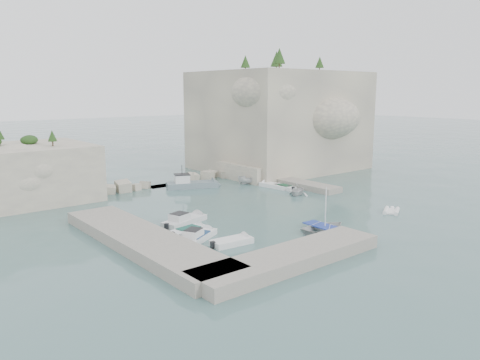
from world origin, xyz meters
TOP-DOWN VIEW (x-y plane):
  - ground at (0.00, 0.00)m, footprint 400.00×400.00m
  - cliff_east at (23.00, 23.00)m, footprint 26.00×22.00m
  - cliff_terrace at (13.00, 18.00)m, footprint 8.00×10.00m
  - outcrop_west at (-20.00, 25.00)m, footprint 16.00×14.00m
  - quay_west at (-17.00, -1.00)m, footprint 5.00×24.00m
  - quay_south at (-10.00, -12.50)m, footprint 18.00×4.00m
  - ledge_east at (13.50, 10.00)m, footprint 3.00×16.00m
  - breakwater at (-1.00, 22.00)m, footprint 28.00×3.00m
  - motorboat_b at (-10.07, 2.93)m, footprint 6.05×3.36m
  - motorboat_e at (-10.52, -5.61)m, footprint 4.34×2.11m
  - motorboat_d at (-12.25, -2.63)m, footprint 5.74×4.07m
  - motorboat_c at (-11.75, -0.37)m, footprint 4.53×2.24m
  - rowboat at (-0.82, -8.31)m, footprint 5.22×3.80m
  - inflatable_dinghy at (10.79, -8.31)m, footprint 3.42×2.77m
  - tender_east_a at (9.05, 4.87)m, footprint 3.93×3.60m
  - tender_east_b at (10.49, 8.77)m, footprint 1.51×3.92m
  - tender_east_c at (10.21, 10.45)m, footprint 2.28×5.50m
  - tender_east_d at (9.35, 14.77)m, footprint 4.42×3.16m
  - work_boat at (0.88, 17.94)m, footprint 8.27×5.41m
  - rowboat_mast at (-0.82, -8.31)m, footprint 0.10×0.10m
  - vegetation at (17.83, 24.40)m, footprint 53.48×13.88m

SIDE VIEW (x-z plane):
  - ground at x=0.00m, z-range 0.00..0.00m
  - motorboat_b at x=-10.07m, z-range -0.70..0.70m
  - motorboat_e at x=-10.52m, z-range -0.35..0.35m
  - motorboat_d at x=-12.25m, z-range -0.70..0.70m
  - motorboat_c at x=-11.75m, z-range -0.35..0.35m
  - rowboat at x=-0.82m, z-range -0.53..0.53m
  - inflatable_dinghy at x=10.79m, z-range -0.22..0.22m
  - tender_east_a at x=9.05m, z-range -0.88..0.88m
  - tender_east_b at x=10.49m, z-range -0.35..0.35m
  - tender_east_c at x=10.21m, z-range -0.35..0.35m
  - tender_east_d at x=9.35m, z-range -0.80..0.80m
  - work_boat at x=0.88m, z-range -1.10..1.10m
  - ledge_east at x=13.50m, z-range 0.00..0.80m
  - quay_west at x=-17.00m, z-range 0.00..1.10m
  - quay_south at x=-10.00m, z-range 0.00..1.10m
  - breakwater at x=-1.00m, z-range 0.00..1.40m
  - cliff_terrace at x=13.00m, z-range 0.00..2.50m
  - rowboat_mast at x=-0.82m, z-range 0.53..4.73m
  - outcrop_west at x=-20.00m, z-range 0.00..7.00m
  - cliff_east at x=23.00m, z-range 0.00..17.00m
  - vegetation at x=17.83m, z-range 11.23..24.63m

